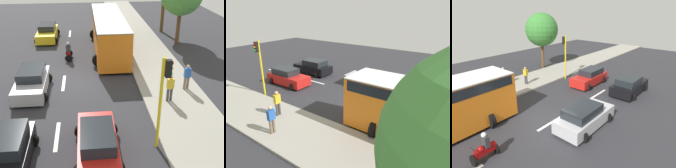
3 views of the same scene
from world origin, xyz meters
The scene contains 12 objects.
ground_plane centered at (0.00, 0.00, -0.05)m, with size 40.00×60.00×0.10m, color #2D2D33.
sidewalk centered at (7.00, 0.00, 0.07)m, with size 4.00×60.00×0.15m, color #9E998E.
lane_stripe_far_north centered at (0.00, -12.00, 0.01)m, with size 0.20×2.40×0.01m, color white.
lane_stripe_north centered at (0.00, -6.00, 0.01)m, with size 0.20×2.40×0.01m, color white.
lane_stripe_mid centered at (0.00, 0.00, 0.01)m, with size 0.20×2.40×0.01m, color white.
car_black centered at (-1.91, -7.91, 0.71)m, with size 2.30×4.04×1.52m.
car_red centered at (1.95, -7.57, 0.71)m, with size 2.15×4.09×1.52m.
car_silver centered at (-1.90, -1.06, 0.71)m, with size 2.28×4.21×1.52m.
motorcycle centered at (0.20, 4.47, 0.64)m, with size 0.60×1.30×1.53m.
pedestrian_near_signal centered at (7.99, -1.94, 1.06)m, with size 0.40×0.24×1.69m.
pedestrian_by_tree centered at (6.47, -3.34, 1.06)m, with size 0.40×0.24×1.69m.
traffic_light_corner centered at (4.85, -7.24, 2.93)m, with size 0.49×0.24×4.50m.
Camera 2 is at (13.87, 6.91, 6.87)m, focal length 33.06 mm.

